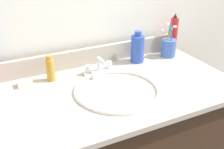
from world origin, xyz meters
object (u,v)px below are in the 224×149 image
(faucet, at_px, (99,68))
(soap_bar, at_px, (25,83))
(cup_blue_plastic, at_px, (169,47))
(bottle_shampoo_blue, at_px, (137,48))
(bottle_oil_amber, at_px, (51,69))
(bottle_spray_red, at_px, (174,34))

(faucet, bearing_deg, soap_bar, 175.35)
(cup_blue_plastic, height_order, soap_bar, cup_blue_plastic)
(bottle_shampoo_blue, bearing_deg, bottle_oil_amber, -178.61)
(bottle_shampoo_blue, bearing_deg, soap_bar, -178.97)
(bottle_shampoo_blue, bearing_deg, cup_blue_plastic, -3.46)
(bottle_oil_amber, relative_size, bottle_shampoo_blue, 0.74)
(bottle_oil_amber, bearing_deg, faucet, -6.91)
(faucet, xyz_separation_m, cup_blue_plastic, (0.43, 0.03, 0.02))
(bottle_spray_red, height_order, soap_bar, bottle_spray_red)
(bottle_oil_amber, distance_m, cup_blue_plastic, 0.65)
(faucet, xyz_separation_m, bottle_oil_amber, (-0.23, 0.03, 0.03))
(soap_bar, bearing_deg, faucet, -4.65)
(bottle_shampoo_blue, bearing_deg, bottle_spray_red, 9.61)
(bottle_spray_red, distance_m, soap_bar, 0.85)
(bottle_oil_amber, bearing_deg, bottle_spray_red, 4.38)
(cup_blue_plastic, bearing_deg, bottle_spray_red, 38.69)
(bottle_oil_amber, bearing_deg, cup_blue_plastic, -0.03)
(bottle_oil_amber, height_order, soap_bar, bottle_oil_amber)
(faucet, bearing_deg, bottle_spray_red, 9.53)
(faucet, height_order, bottle_oil_amber, bottle_oil_amber)
(cup_blue_plastic, bearing_deg, bottle_oil_amber, 179.97)
(bottle_shampoo_blue, xyz_separation_m, soap_bar, (-0.58, -0.01, -0.06))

